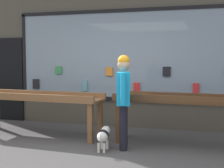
{
  "coord_description": "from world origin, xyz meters",
  "views": [
    {
      "loc": [
        1.72,
        -4.63,
        1.57
      ],
      "look_at": [
        0.13,
        0.85,
        1.11
      ],
      "focal_mm": 50.0,
      "sensor_mm": 36.0,
      "label": 1
    }
  ],
  "objects_px": {
    "display_table_left": "(39,101)",
    "small_dog": "(103,135)",
    "display_table_right": "(189,105)",
    "person_browsing": "(124,95)"
  },
  "relations": [
    {
      "from": "display_table_left",
      "to": "display_table_right",
      "type": "bearing_deg",
      "value": 0.09
    },
    {
      "from": "display_table_left",
      "to": "person_browsing",
      "type": "height_order",
      "value": "person_browsing"
    },
    {
      "from": "person_browsing",
      "to": "small_dog",
      "type": "height_order",
      "value": "person_browsing"
    },
    {
      "from": "display_table_right",
      "to": "person_browsing",
      "type": "bearing_deg",
      "value": -154.76
    },
    {
      "from": "person_browsing",
      "to": "display_table_left",
      "type": "bearing_deg",
      "value": 62.82
    },
    {
      "from": "display_table_left",
      "to": "small_dog",
      "type": "xyz_separation_m",
      "value": [
        1.61,
        -0.67,
        -0.46
      ]
    },
    {
      "from": "display_table_right",
      "to": "person_browsing",
      "type": "relative_size",
      "value": 1.67
    },
    {
      "from": "display_table_right",
      "to": "small_dog",
      "type": "bearing_deg",
      "value": -154.33
    },
    {
      "from": "display_table_right",
      "to": "small_dog",
      "type": "relative_size",
      "value": 4.81
    },
    {
      "from": "display_table_left",
      "to": "small_dog",
      "type": "height_order",
      "value": "display_table_left"
    }
  ]
}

